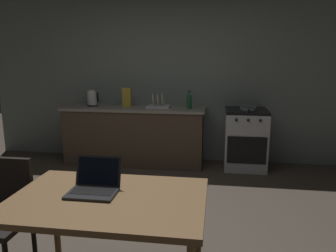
{
  "coord_description": "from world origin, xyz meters",
  "views": [
    {
      "loc": [
        0.77,
        -2.71,
        1.64
      ],
      "look_at": [
        0.23,
        0.97,
        0.85
      ],
      "focal_mm": 35.41,
      "sensor_mm": 36.0,
      "label": 1
    }
  ],
  "objects_px": {
    "stove_oven": "(245,139)",
    "cereal_box": "(127,97)",
    "electric_kettle": "(92,98)",
    "frying_pan": "(248,108)",
    "laptop": "(94,186)",
    "bottle": "(189,100)",
    "dining_table": "(108,207)",
    "dish_rack": "(159,104)",
    "chair": "(3,211)"
  },
  "relations": [
    {
      "from": "chair",
      "to": "bottle",
      "type": "distance_m",
      "value": 3.03
    },
    {
      "from": "stove_oven",
      "to": "frying_pan",
      "type": "height_order",
      "value": "frying_pan"
    },
    {
      "from": "dining_table",
      "to": "chair",
      "type": "height_order",
      "value": "chair"
    },
    {
      "from": "laptop",
      "to": "cereal_box",
      "type": "height_order",
      "value": "cereal_box"
    },
    {
      "from": "stove_oven",
      "to": "bottle",
      "type": "xyz_separation_m",
      "value": [
        -0.83,
        -0.05,
        0.57
      ]
    },
    {
      "from": "chair",
      "to": "dish_rack",
      "type": "relative_size",
      "value": 2.65
    },
    {
      "from": "stove_oven",
      "to": "dish_rack",
      "type": "distance_m",
      "value": 1.39
    },
    {
      "from": "dining_table",
      "to": "electric_kettle",
      "type": "distance_m",
      "value": 3.19
    },
    {
      "from": "dish_rack",
      "to": "chair",
      "type": "bearing_deg",
      "value": -103.44
    },
    {
      "from": "laptop",
      "to": "bottle",
      "type": "xyz_separation_m",
      "value": [
        0.4,
        2.81,
        0.22
      ]
    },
    {
      "from": "bottle",
      "to": "cereal_box",
      "type": "distance_m",
      "value": 0.97
    },
    {
      "from": "stove_oven",
      "to": "chair",
      "type": "height_order",
      "value": "chair"
    },
    {
      "from": "laptop",
      "to": "bottle",
      "type": "relative_size",
      "value": 1.21
    },
    {
      "from": "dining_table",
      "to": "cereal_box",
      "type": "height_order",
      "value": "cereal_box"
    },
    {
      "from": "electric_kettle",
      "to": "dish_rack",
      "type": "bearing_deg",
      "value": 0.0
    },
    {
      "from": "dining_table",
      "to": "stove_oven",
      "type": "bearing_deg",
      "value": 69.04
    },
    {
      "from": "electric_kettle",
      "to": "bottle",
      "type": "xyz_separation_m",
      "value": [
        1.51,
        -0.05,
        0.0
      ]
    },
    {
      "from": "chair",
      "to": "electric_kettle",
      "type": "xyz_separation_m",
      "value": [
        -0.37,
        2.81,
        0.48
      ]
    },
    {
      "from": "electric_kettle",
      "to": "dish_rack",
      "type": "relative_size",
      "value": 0.74
    },
    {
      "from": "laptop",
      "to": "dish_rack",
      "type": "xyz_separation_m",
      "value": [
        -0.06,
        2.86,
        0.14
      ]
    },
    {
      "from": "chair",
      "to": "dining_table",
      "type": "bearing_deg",
      "value": 12.63
    },
    {
      "from": "dining_table",
      "to": "frying_pan",
      "type": "height_order",
      "value": "frying_pan"
    },
    {
      "from": "bottle",
      "to": "dish_rack",
      "type": "bearing_deg",
      "value": 173.86
    },
    {
      "from": "electric_kettle",
      "to": "frying_pan",
      "type": "bearing_deg",
      "value": -0.71
    },
    {
      "from": "stove_oven",
      "to": "cereal_box",
      "type": "height_order",
      "value": "cereal_box"
    },
    {
      "from": "laptop",
      "to": "electric_kettle",
      "type": "distance_m",
      "value": 3.08
    },
    {
      "from": "electric_kettle",
      "to": "cereal_box",
      "type": "bearing_deg",
      "value": 2.11
    },
    {
      "from": "laptop",
      "to": "bottle",
      "type": "distance_m",
      "value": 2.85
    },
    {
      "from": "frying_pan",
      "to": "stove_oven",
      "type": "bearing_deg",
      "value": 119.83
    },
    {
      "from": "bottle",
      "to": "cereal_box",
      "type": "xyz_separation_m",
      "value": [
        -0.96,
        0.07,
        0.02
      ]
    },
    {
      "from": "chair",
      "to": "frying_pan",
      "type": "distance_m",
      "value": 3.44
    },
    {
      "from": "electric_kettle",
      "to": "dish_rack",
      "type": "xyz_separation_m",
      "value": [
        1.04,
        0.0,
        -0.07
      ]
    },
    {
      "from": "stove_oven",
      "to": "frying_pan",
      "type": "xyz_separation_m",
      "value": [
        0.02,
        -0.03,
        0.47
      ]
    },
    {
      "from": "laptop",
      "to": "dish_rack",
      "type": "distance_m",
      "value": 2.87
    },
    {
      "from": "stove_oven",
      "to": "chair",
      "type": "distance_m",
      "value": 3.44
    },
    {
      "from": "cereal_box",
      "to": "dish_rack",
      "type": "height_order",
      "value": "cereal_box"
    },
    {
      "from": "electric_kettle",
      "to": "cereal_box",
      "type": "relative_size",
      "value": 0.88
    },
    {
      "from": "cereal_box",
      "to": "dining_table",
      "type": "bearing_deg",
      "value": -77.1
    },
    {
      "from": "stove_oven",
      "to": "chair",
      "type": "xyz_separation_m",
      "value": [
        -1.97,
        -2.81,
        0.08
      ]
    },
    {
      "from": "electric_kettle",
      "to": "bottle",
      "type": "height_order",
      "value": "bottle"
    },
    {
      "from": "electric_kettle",
      "to": "dish_rack",
      "type": "height_order",
      "value": "electric_kettle"
    },
    {
      "from": "chair",
      "to": "laptop",
      "type": "relative_size",
      "value": 2.82
    },
    {
      "from": "frying_pan",
      "to": "bottle",
      "type": "bearing_deg",
      "value": -178.6
    },
    {
      "from": "dining_table",
      "to": "laptop",
      "type": "relative_size",
      "value": 3.96
    },
    {
      "from": "stove_oven",
      "to": "frying_pan",
      "type": "distance_m",
      "value": 0.47
    },
    {
      "from": "bottle",
      "to": "dining_table",
      "type": "bearing_deg",
      "value": -95.7
    },
    {
      "from": "cereal_box",
      "to": "electric_kettle",
      "type": "bearing_deg",
      "value": -177.89
    },
    {
      "from": "chair",
      "to": "frying_pan",
      "type": "xyz_separation_m",
      "value": [
        1.99,
        2.79,
        0.38
      ]
    },
    {
      "from": "stove_oven",
      "to": "cereal_box",
      "type": "relative_size",
      "value": 3.08
    },
    {
      "from": "stove_oven",
      "to": "dish_rack",
      "type": "xyz_separation_m",
      "value": [
        -1.3,
        0.0,
        0.49
      ]
    }
  ]
}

